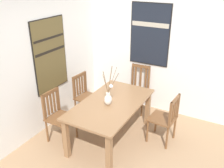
# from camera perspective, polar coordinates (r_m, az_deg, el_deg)

# --- Properties ---
(ground_plane) EXTENTS (6.40, 6.40, 0.03)m
(ground_plane) POSITION_cam_1_polar(r_m,az_deg,el_deg) (4.13, 3.98, -17.42)
(ground_plane) COLOR #A37F5B
(wall_back) EXTENTS (6.40, 0.12, 2.70)m
(wall_back) POSITION_cam_1_polar(r_m,az_deg,el_deg) (4.41, -17.93, 4.92)
(wall_back) COLOR silver
(wall_back) RESTS_ON ground_plane
(wall_side) EXTENTS (0.12, 6.40, 2.70)m
(wall_side) POSITION_cam_1_polar(r_m,az_deg,el_deg) (5.03, 13.62, 7.78)
(wall_side) COLOR silver
(wall_side) RESTS_ON ground_plane
(dining_table) EXTENTS (1.66, 0.93, 0.73)m
(dining_table) POSITION_cam_1_polar(r_m,az_deg,el_deg) (4.22, -0.24, -5.60)
(dining_table) COLOR #8E6642
(dining_table) RESTS_ON ground_plane
(centerpiece_vase) EXTENTS (0.31, 0.23, 0.67)m
(centerpiece_vase) POSITION_cam_1_polar(r_m,az_deg,el_deg) (4.05, -0.85, -3.15)
(centerpiece_vase) COLOR silver
(centerpiece_vase) RESTS_ON dining_table
(chair_0) EXTENTS (0.44, 0.44, 0.97)m
(chair_0) POSITION_cam_1_polar(r_m,az_deg,el_deg) (5.25, 6.02, -1.01)
(chair_0) COLOR brown
(chair_0) RESTS_ON ground_plane
(chair_1) EXTENTS (0.45, 0.45, 0.91)m
(chair_1) POSITION_cam_1_polar(r_m,az_deg,el_deg) (4.99, -6.16, -2.58)
(chair_1) COLOR brown
(chair_1) RESTS_ON ground_plane
(chair_2) EXTENTS (0.45, 0.45, 0.89)m
(chair_2) POSITION_cam_1_polar(r_m,az_deg,el_deg) (4.34, 12.19, -7.63)
(chair_2) COLOR brown
(chair_2) RESTS_ON ground_plane
(chair_3) EXTENTS (0.43, 0.43, 0.92)m
(chair_3) POSITION_cam_1_polar(r_m,az_deg,el_deg) (4.40, -12.33, -6.98)
(chair_3) COLOR brown
(chair_3) RESTS_ON ground_plane
(painting_on_back_wall) EXTENTS (0.81, 0.05, 1.32)m
(painting_on_back_wall) POSITION_cam_1_polar(r_m,az_deg,el_deg) (4.62, -14.04, 6.45)
(painting_on_back_wall) COLOR black
(painting_on_side_wall) EXTENTS (0.05, 0.81, 1.22)m
(painting_on_side_wall) POSITION_cam_1_polar(r_m,az_deg,el_deg) (5.04, 8.69, 11.16)
(painting_on_side_wall) COLOR black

